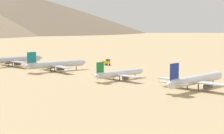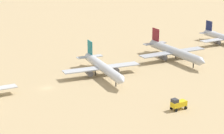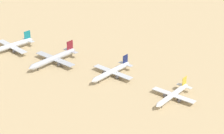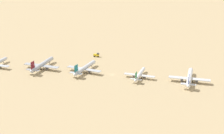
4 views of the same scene
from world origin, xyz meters
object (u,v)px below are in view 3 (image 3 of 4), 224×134
object	(u,v)px
parked_jet_5	(54,59)
parked_jet_7	(173,95)
parked_jet_4	(11,46)
parked_jet_6	(112,72)

from	to	relation	value
parked_jet_5	parked_jet_7	world-z (taller)	parked_jet_5
parked_jet_4	parked_jet_5	xyz separation A→B (m)	(-2.66, 39.11, 0.17)
parked_jet_7	parked_jet_4	bearing A→B (deg)	-86.20
parked_jet_5	parked_jet_6	xyz separation A→B (m)	(-8.23, 41.61, -0.51)
parked_jet_5	parked_jet_6	bearing A→B (deg)	101.19
parked_jet_5	parked_jet_4	bearing A→B (deg)	-86.11
parked_jet_4	parked_jet_6	distance (m)	81.46
parked_jet_5	parked_jet_6	size ratio (longest dim) A/B	1.15
parked_jet_4	parked_jet_6	bearing A→B (deg)	97.68
parked_jet_4	parked_jet_7	xyz separation A→B (m)	(-8.33, 125.44, -0.59)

